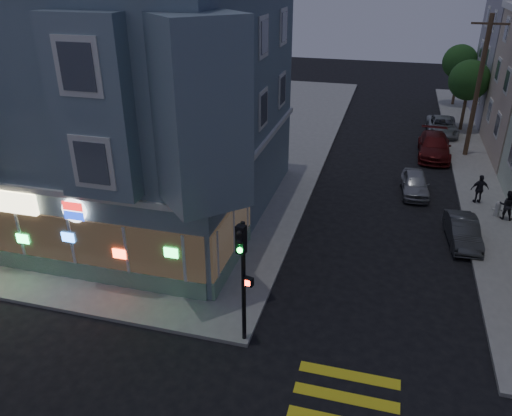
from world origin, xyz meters
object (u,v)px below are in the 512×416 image
at_px(parked_car_d, 442,126).
at_px(traffic_signal, 243,265).
at_px(parked_car_a, 415,184).
at_px(parked_car_b, 463,231).
at_px(pedestrian_b, 480,189).
at_px(fire_hydrant, 498,209).
at_px(utility_pole, 478,86).
at_px(parked_car_c, 434,146).
at_px(street_tree_far, 460,62).
at_px(street_tree_near, 469,80).
at_px(pedestrian_a, 507,205).

height_order(parked_car_d, traffic_signal, traffic_signal).
relative_size(parked_car_a, parked_car_b, 1.00).
bearing_deg(pedestrian_b, traffic_signal, 43.18).
bearing_deg(fire_hydrant, parked_car_a, 151.94).
xyz_separation_m(utility_pole, traffic_signal, (-9.18, -21.81, -1.57)).
bearing_deg(pedestrian_b, parked_car_c, -88.53).
bearing_deg(traffic_signal, street_tree_far, 87.78).
distance_m(utility_pole, traffic_signal, 23.72).
relative_size(utility_pole, traffic_signal, 1.98).
relative_size(street_tree_near, parked_car_a, 1.46).
height_order(street_tree_near, parked_car_a, street_tree_near).
height_order(street_tree_near, parked_car_b, street_tree_near).
xyz_separation_m(parked_car_c, fire_hydrant, (2.74, -8.84, -0.14)).
xyz_separation_m(parked_car_a, parked_car_d, (2.10, 11.89, 0.03)).
bearing_deg(parked_car_a, traffic_signal, -115.18).
distance_m(pedestrian_a, pedestrian_b, 2.00).
bearing_deg(parked_car_b, parked_car_d, 84.93).
relative_size(street_tree_near, street_tree_far, 1.00).
bearing_deg(utility_pole, fire_hydrant, -86.10).
xyz_separation_m(parked_car_a, parked_car_b, (2.10, -5.20, -0.02)).
distance_m(street_tree_far, traffic_signal, 37.03).
relative_size(parked_car_a, fire_hydrant, 4.32).
xyz_separation_m(traffic_signal, fire_hydrant, (9.82, 12.43, -2.64)).
distance_m(pedestrian_b, parked_car_c, 7.61).
distance_m(street_tree_far, fire_hydrant, 23.62).
bearing_deg(fire_hydrant, street_tree_near, 91.64).
distance_m(pedestrian_a, traffic_signal, 16.11).
bearing_deg(parked_car_a, parked_car_b, -71.57).
xyz_separation_m(utility_pole, parked_car_c, (-2.10, -0.54, -4.06)).
xyz_separation_m(street_tree_near, parked_car_c, (-2.30, -6.54, -3.20)).
xyz_separation_m(parked_car_b, traffic_signal, (-7.88, -9.39, 2.63)).
bearing_deg(street_tree_far, parked_car_c, -98.99).
bearing_deg(parked_car_b, street_tree_far, 81.68).
bearing_deg(fire_hydrant, pedestrian_b, 116.26).
bearing_deg(parked_car_a, fire_hydrant, -31.63).
relative_size(utility_pole, parked_car_a, 2.48).
bearing_deg(pedestrian_b, parked_car_d, -98.29).
height_order(utility_pole, pedestrian_b, utility_pole).
height_order(pedestrian_a, traffic_signal, traffic_signal).
bearing_deg(street_tree_far, fire_hydrant, -88.92).
xyz_separation_m(parked_car_b, parked_car_d, (0.00, 17.09, 0.06)).
height_order(parked_car_a, fire_hydrant, parked_car_a).
bearing_deg(parked_car_c, fire_hydrant, -72.01).
relative_size(pedestrian_a, parked_car_c, 0.31).
height_order(street_tree_far, parked_car_c, street_tree_far).
distance_m(parked_car_a, fire_hydrant, 4.58).
bearing_deg(traffic_signal, parked_car_b, 62.44).
relative_size(street_tree_far, parked_car_c, 1.05).
height_order(parked_car_c, parked_car_d, parked_car_c).
height_order(pedestrian_b, fire_hydrant, pedestrian_b).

